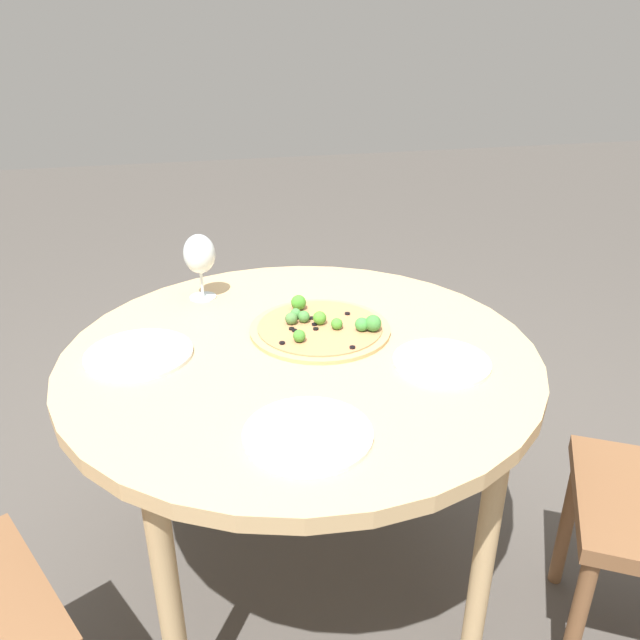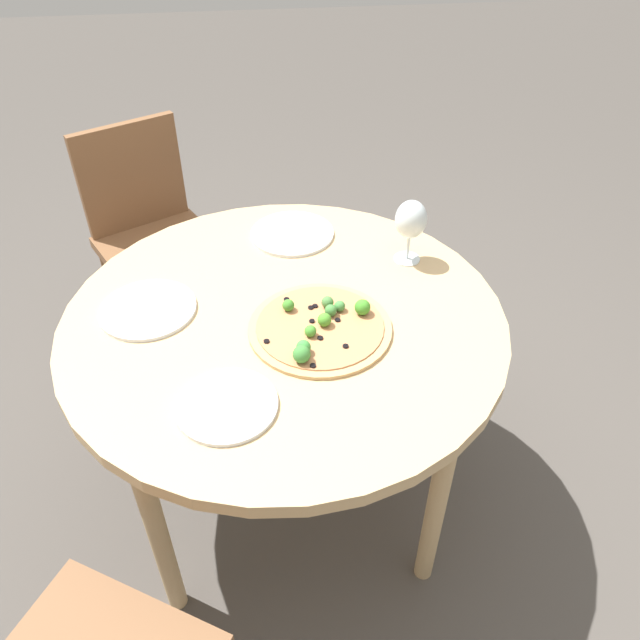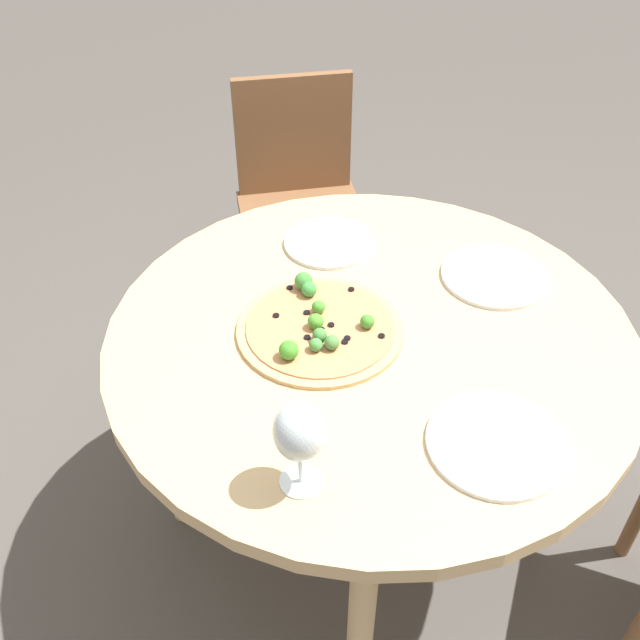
{
  "view_description": "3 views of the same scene",
  "coord_description": "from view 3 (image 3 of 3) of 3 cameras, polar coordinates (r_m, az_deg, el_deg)",
  "views": [
    {
      "loc": [
        1.28,
        -0.26,
        1.41
      ],
      "look_at": [
        -0.08,
        0.07,
        0.74
      ],
      "focal_mm": 35.0,
      "sensor_mm": 36.0,
      "label": 1
    },
    {
      "loc": [
        0.06,
        1.22,
        1.71
      ],
      "look_at": [
        -0.08,
        0.07,
        0.74
      ],
      "focal_mm": 35.0,
      "sensor_mm": 36.0,
      "label": 2
    },
    {
      "loc": [
        -0.83,
        -0.78,
        1.7
      ],
      "look_at": [
        -0.08,
        0.07,
        0.74
      ],
      "focal_mm": 40.0,
      "sensor_mm": 36.0,
      "label": 3
    }
  ],
  "objects": [
    {
      "name": "dining_table",
      "position": [
        1.55,
        3.98,
        -2.54
      ],
      "size": [
        1.12,
        1.12,
        0.71
      ],
      "color": "tan",
      "rests_on": "ground_plane"
    },
    {
      "name": "pizza",
      "position": [
        1.5,
        -0.09,
        -0.52
      ],
      "size": [
        0.35,
        0.35,
        0.06
      ],
      "color": "tan",
      "rests_on": "dining_table"
    },
    {
      "name": "plate_near",
      "position": [
        1.76,
        0.71,
        6.21
      ],
      "size": [
        0.22,
        0.22,
        0.01
      ],
      "color": "silver",
      "rests_on": "dining_table"
    },
    {
      "name": "ground_plane",
      "position": [
        2.05,
        3.14,
        -15.93
      ],
      "size": [
        12.0,
        12.0,
        0.0
      ],
      "primitive_type": "plane",
      "color": "#4C4742"
    },
    {
      "name": "wine_glass",
      "position": [
        1.14,
        -1.65,
        -9.02
      ],
      "size": [
        0.09,
        0.09,
        0.18
      ],
      "color": "silver",
      "rests_on": "dining_table"
    },
    {
      "name": "plate_side",
      "position": [
        1.69,
        13.77,
        3.44
      ],
      "size": [
        0.24,
        0.24,
        0.01
      ],
      "color": "silver",
      "rests_on": "dining_table"
    },
    {
      "name": "plate_far",
      "position": [
        1.32,
        13.86,
        -9.61
      ],
      "size": [
        0.25,
        0.25,
        0.01
      ],
      "color": "silver",
      "rests_on": "dining_table"
    },
    {
      "name": "chair_2",
      "position": [
        2.38,
        -1.56,
        9.39
      ],
      "size": [
        0.55,
        0.55,
        0.86
      ],
      "rotation": [
        0.0,
        0.0,
        -0.53
      ],
      "color": "brown",
      "rests_on": "ground_plane"
    }
  ]
}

